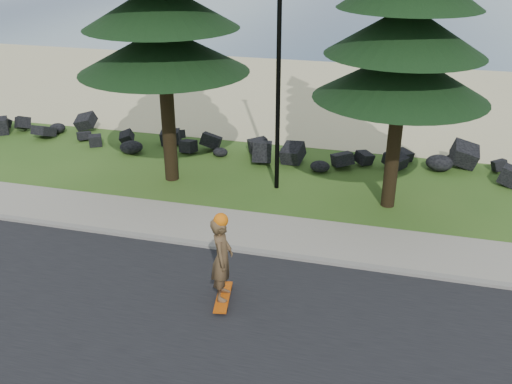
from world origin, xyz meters
TOP-DOWN VIEW (x-y plane):
  - ground at (0.00, 0.00)m, footprint 160.00×160.00m
  - road at (0.00, -4.50)m, footprint 160.00×7.00m
  - kerb at (0.00, -0.90)m, footprint 160.00×0.20m
  - sidewalk at (0.00, 0.20)m, footprint 160.00×2.00m
  - beach_sand at (0.00, 14.50)m, footprint 160.00×15.00m
  - ocean at (0.00, 51.00)m, footprint 160.00×58.00m
  - seawall_boulders at (0.00, 5.60)m, footprint 60.00×2.40m
  - lamp_post at (0.00, 3.20)m, footprint 0.25×0.14m
  - skateboarder at (0.19, -3.04)m, footprint 0.58×1.20m

SIDE VIEW (x-z plane):
  - ground at x=0.00m, z-range 0.00..0.00m
  - seawall_boulders at x=0.00m, z-range -0.55..0.55m
  - ocean at x=0.00m, z-range 0.00..0.01m
  - beach_sand at x=0.00m, z-range 0.00..0.01m
  - road at x=0.00m, z-range 0.00..0.02m
  - sidewalk at x=0.00m, z-range 0.00..0.08m
  - kerb at x=0.00m, z-range 0.00..0.10m
  - skateboarder at x=0.19m, z-range 0.01..2.19m
  - lamp_post at x=0.00m, z-range 0.06..8.20m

